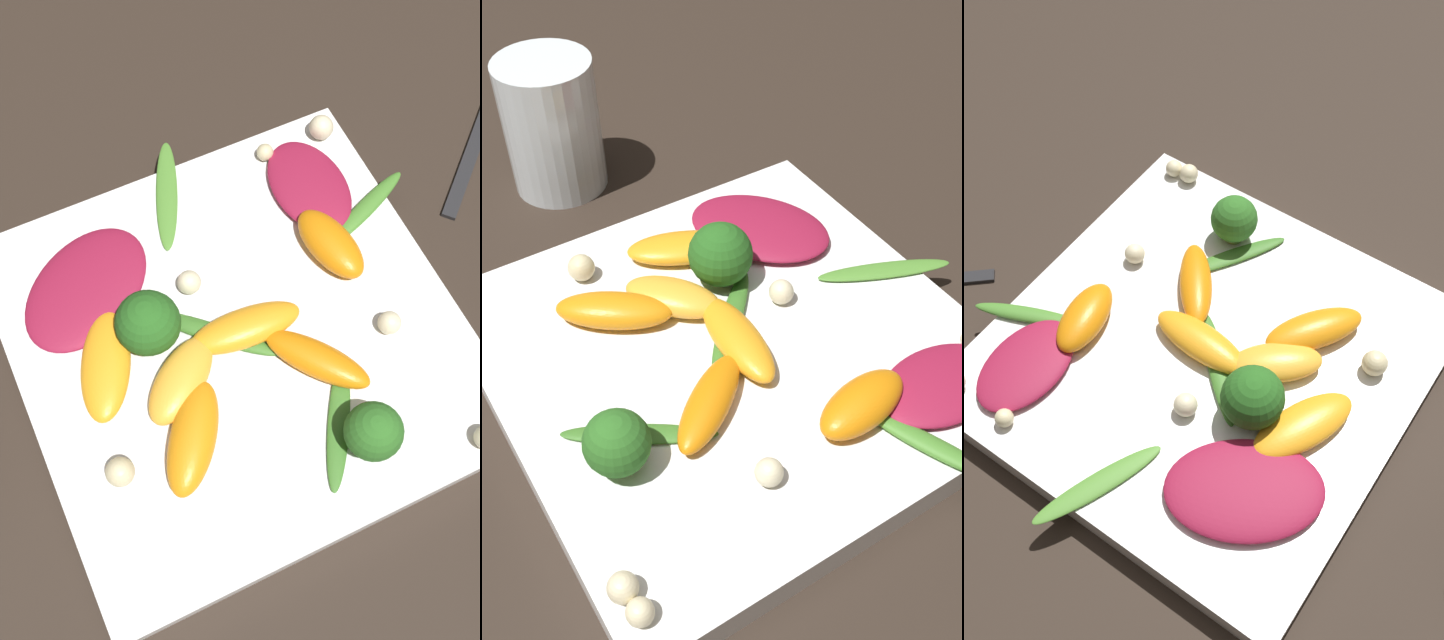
# 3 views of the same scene
# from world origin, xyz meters

# --- Properties ---
(ground_plane) EXTENTS (2.40, 2.40, 0.00)m
(ground_plane) POSITION_xyz_m (0.00, 0.00, 0.00)
(ground_plane) COLOR #2D231C
(plate) EXTENTS (0.30, 0.30, 0.02)m
(plate) POSITION_xyz_m (0.00, 0.00, 0.01)
(plate) COLOR white
(plate) RESTS_ON ground_plane
(drinking_glass) EXTENTS (0.08, 0.08, 0.11)m
(drinking_glass) POSITION_xyz_m (-0.01, 0.25, 0.05)
(drinking_glass) COLOR white
(drinking_glass) RESTS_ON ground_plane
(radicchio_leaf_0) EXTENTS (0.12, 0.13, 0.01)m
(radicchio_leaf_0) POSITION_xyz_m (0.08, 0.08, 0.03)
(radicchio_leaf_0) COLOR maroon
(radicchio_leaf_0) RESTS_ON plate
(radicchio_leaf_1) EXTENTS (0.09, 0.06, 0.01)m
(radicchio_leaf_1) POSITION_xyz_m (0.09, -0.10, 0.03)
(radicchio_leaf_1) COLOR maroon
(radicchio_leaf_1) RESTS_ON plate
(orange_segment_0) EXTENTS (0.03, 0.08, 0.02)m
(orange_segment_0) POSITION_xyz_m (-0.00, -0.01, 0.03)
(orange_segment_0) COLOR orange
(orange_segment_0) RESTS_ON plate
(orange_segment_1) EXTENTS (0.09, 0.06, 0.02)m
(orange_segment_1) POSITION_xyz_m (0.02, 0.09, 0.03)
(orange_segment_1) COLOR orange
(orange_segment_1) RESTS_ON plate
(orange_segment_2) EXTENTS (0.08, 0.07, 0.02)m
(orange_segment_2) POSITION_xyz_m (-0.04, -0.04, 0.03)
(orange_segment_2) COLOR orange
(orange_segment_2) RESTS_ON plate
(orange_segment_3) EXTENTS (0.07, 0.04, 0.02)m
(orange_segment_3) POSITION_xyz_m (0.03, -0.09, 0.03)
(orange_segment_3) COLOR orange
(orange_segment_3) RESTS_ON plate
(orange_segment_4) EXTENTS (0.07, 0.07, 0.02)m
(orange_segment_4) POSITION_xyz_m (-0.02, 0.05, 0.03)
(orange_segment_4) COLOR #FCAD33
(orange_segment_4) RESTS_ON plate
(orange_segment_5) EXTENTS (0.08, 0.07, 0.02)m
(orange_segment_5) POSITION_xyz_m (-0.05, 0.06, 0.03)
(orange_segment_5) COLOR orange
(orange_segment_5) RESTS_ON plate
(broccoli_floret_0) EXTENTS (0.04, 0.04, 0.05)m
(broccoli_floret_0) POSITION_xyz_m (0.02, 0.05, 0.05)
(broccoli_floret_0) COLOR #7A9E51
(broccoli_floret_0) RESTS_ON plate
(broccoli_floret_1) EXTENTS (0.04, 0.04, 0.04)m
(broccoli_floret_1) POSITION_xyz_m (-0.10, -0.04, 0.04)
(broccoli_floret_1) COLOR #84AD5B
(broccoli_floret_1) RESTS_ON plate
(arugula_sprig_0) EXTENTS (0.09, 0.05, 0.00)m
(arugula_sprig_0) POSITION_xyz_m (0.13, -0.00, 0.02)
(arugula_sprig_0) COLOR #518E33
(arugula_sprig_0) RESTS_ON plate
(arugula_sprig_1) EXTENTS (0.08, 0.08, 0.01)m
(arugula_sprig_1) POSITION_xyz_m (0.01, 0.02, 0.03)
(arugula_sprig_1) COLOR #3D7528
(arugula_sprig_1) RESTS_ON plate
(arugula_sprig_2) EXTENTS (0.08, 0.06, 0.00)m
(arugula_sprig_2) POSITION_xyz_m (-0.08, -0.03, 0.02)
(arugula_sprig_2) COLOR #3D7528
(arugula_sprig_2) RESTS_ON plate
(arugula_sprig_3) EXTENTS (0.05, 0.08, 0.01)m
(arugula_sprig_3) POSITION_xyz_m (0.05, -0.13, 0.03)
(arugula_sprig_3) COLOR #47842D
(arugula_sprig_3) RESTS_ON plate
(macadamia_nut_1) EXTENTS (0.02, 0.02, 0.02)m
(macadamia_nut_1) POSITION_xyz_m (-0.04, -0.09, 0.03)
(macadamia_nut_1) COLOR beige
(macadamia_nut_1) RESTS_ON plate
(macadamia_nut_3) EXTENTS (0.02, 0.02, 0.02)m
(macadamia_nut_3) POSITION_xyz_m (-0.06, 0.11, 0.03)
(macadamia_nut_3) COLOR beige
(macadamia_nut_3) RESTS_ON plate
(macadamia_nut_4) EXTENTS (0.02, 0.02, 0.02)m
(macadamia_nut_4) POSITION_xyz_m (0.05, 0.02, 0.03)
(macadamia_nut_4) COLOR beige
(macadamia_nut_4) RESTS_ON plate
(macadamia_nut_5) EXTENTS (0.01, 0.01, 0.01)m
(macadamia_nut_5) POSITION_xyz_m (-0.13, -0.13, 0.03)
(macadamia_nut_5) COLOR beige
(macadamia_nut_5) RESTS_ON plate
(macadamia_nut_6) EXTENTS (0.02, 0.02, 0.02)m
(macadamia_nut_6) POSITION_xyz_m (-0.13, -0.11, 0.03)
(macadamia_nut_6) COLOR beige
(macadamia_nut_6) RESTS_ON plate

